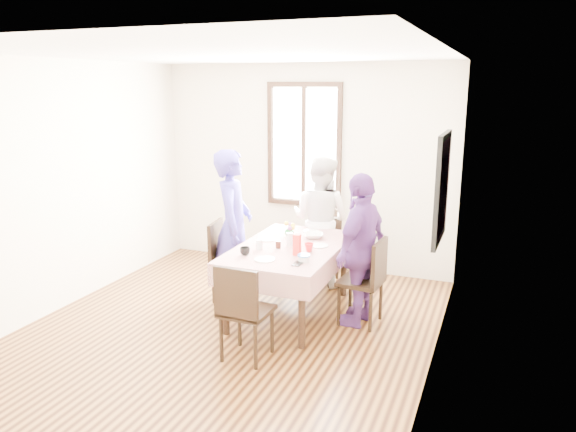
% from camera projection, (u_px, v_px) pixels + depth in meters
% --- Properties ---
extents(ground, '(4.50, 4.50, 0.00)m').
position_uv_depth(ground, '(229.00, 330.00, 5.56)').
color(ground, black).
rests_on(ground, ground).
extents(back_wall, '(4.00, 0.00, 4.00)m').
position_uv_depth(back_wall, '(305.00, 167.00, 7.28)').
color(back_wall, beige).
rests_on(back_wall, ground).
extents(right_wall, '(0.00, 4.50, 4.50)m').
position_uv_depth(right_wall, '(439.00, 218.00, 4.53)').
color(right_wall, beige).
rests_on(right_wall, ground).
extents(window_frame, '(1.02, 0.06, 1.62)m').
position_uv_depth(window_frame, '(304.00, 145.00, 7.19)').
color(window_frame, black).
rests_on(window_frame, back_wall).
extents(window_pane, '(0.90, 0.02, 1.50)m').
position_uv_depth(window_pane, '(304.00, 145.00, 7.20)').
color(window_pane, white).
rests_on(window_pane, back_wall).
extents(art_poster, '(0.04, 0.76, 0.96)m').
position_uv_depth(art_poster, '(442.00, 188.00, 4.76)').
color(art_poster, red).
rests_on(art_poster, right_wall).
extents(dining_table, '(0.92, 1.54, 0.75)m').
position_uv_depth(dining_table, '(290.00, 280.00, 5.88)').
color(dining_table, black).
rests_on(dining_table, ground).
extents(tablecloth, '(1.04, 1.66, 0.01)m').
position_uv_depth(tablecloth, '(290.00, 246.00, 5.79)').
color(tablecloth, '#530000').
rests_on(tablecloth, dining_table).
extents(chair_left, '(0.48, 0.48, 0.91)m').
position_uv_depth(chair_left, '(232.00, 261.00, 6.27)').
color(chair_left, black).
rests_on(chair_left, ground).
extents(chair_right, '(0.46, 0.46, 0.91)m').
position_uv_depth(chair_right, '(361.00, 281.00, 5.63)').
color(chair_right, black).
rests_on(chair_right, ground).
extents(chair_far, '(0.42, 0.42, 0.91)m').
position_uv_depth(chair_far, '(321.00, 247.00, 6.83)').
color(chair_far, black).
rests_on(chair_far, ground).
extents(chair_near, '(0.43, 0.43, 0.91)m').
position_uv_depth(chair_near, '(247.00, 310.00, 4.90)').
color(chair_near, black).
rests_on(chair_near, ground).
extents(person_left, '(0.59, 0.73, 1.74)m').
position_uv_depth(person_left, '(233.00, 226.00, 6.17)').
color(person_left, '#3D3291').
rests_on(person_left, ground).
extents(person_far, '(0.88, 0.74, 1.60)m').
position_uv_depth(person_far, '(321.00, 220.00, 6.73)').
color(person_far, silver).
rests_on(person_far, ground).
extents(person_right, '(0.58, 0.99, 1.58)m').
position_uv_depth(person_right, '(360.00, 250.00, 5.56)').
color(person_right, '#552D72').
rests_on(person_right, ground).
extents(mug_black, '(0.12, 0.12, 0.08)m').
position_uv_depth(mug_black, '(245.00, 251.00, 5.48)').
color(mug_black, black).
rests_on(mug_black, tablecloth).
extents(mug_flag, '(0.13, 0.13, 0.09)m').
position_uv_depth(mug_flag, '(309.00, 247.00, 5.60)').
color(mug_flag, red).
rests_on(mug_flag, tablecloth).
extents(mug_green, '(0.12, 0.12, 0.08)m').
position_uv_depth(mug_green, '(289.00, 233.00, 6.14)').
color(mug_green, '#0C7226').
rests_on(mug_green, tablecloth).
extents(serving_bowl, '(0.29, 0.29, 0.06)m').
position_uv_depth(serving_bowl, '(314.00, 236.00, 6.08)').
color(serving_bowl, white).
rests_on(serving_bowl, tablecloth).
extents(juice_carton, '(0.07, 0.07, 0.21)m').
position_uv_depth(juice_carton, '(297.00, 245.00, 5.47)').
color(juice_carton, red).
rests_on(juice_carton, tablecloth).
extents(butter_tub, '(0.11, 0.11, 0.06)m').
position_uv_depth(butter_tub, '(304.00, 259.00, 5.28)').
color(butter_tub, white).
rests_on(butter_tub, tablecloth).
extents(jam_jar, '(0.06, 0.06, 0.08)m').
position_uv_depth(jam_jar, '(278.00, 244.00, 5.71)').
color(jam_jar, black).
rests_on(jam_jar, tablecloth).
extents(drinking_glass, '(0.07, 0.07, 0.10)m').
position_uv_depth(drinking_glass, '(259.00, 245.00, 5.67)').
color(drinking_glass, silver).
rests_on(drinking_glass, tablecloth).
extents(smartphone, '(0.08, 0.16, 0.01)m').
position_uv_depth(smartphone, '(298.00, 263.00, 5.21)').
color(smartphone, black).
rests_on(smartphone, tablecloth).
extents(flower_vase, '(0.07, 0.07, 0.14)m').
position_uv_depth(flower_vase, '(290.00, 239.00, 5.81)').
color(flower_vase, silver).
rests_on(flower_vase, tablecloth).
extents(plate_left, '(0.20, 0.20, 0.01)m').
position_uv_depth(plate_left, '(266.00, 239.00, 6.02)').
color(plate_left, white).
rests_on(plate_left, tablecloth).
extents(plate_right, '(0.20, 0.20, 0.01)m').
position_uv_depth(plate_right, '(319.00, 246.00, 5.78)').
color(plate_right, white).
rests_on(plate_right, tablecloth).
extents(plate_far, '(0.20, 0.20, 0.01)m').
position_uv_depth(plate_far, '(311.00, 231.00, 6.34)').
color(plate_far, white).
rests_on(plate_far, tablecloth).
extents(plate_near, '(0.20, 0.20, 0.01)m').
position_uv_depth(plate_near, '(265.00, 259.00, 5.33)').
color(plate_near, white).
rests_on(plate_near, tablecloth).
extents(butter_lid, '(0.12, 0.12, 0.01)m').
position_uv_depth(butter_lid, '(304.00, 255.00, 5.28)').
color(butter_lid, blue).
rests_on(butter_lid, butter_tub).
extents(flower_bunch, '(0.09, 0.09, 0.10)m').
position_uv_depth(flower_bunch, '(290.00, 228.00, 5.78)').
color(flower_bunch, yellow).
rests_on(flower_bunch, flower_vase).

